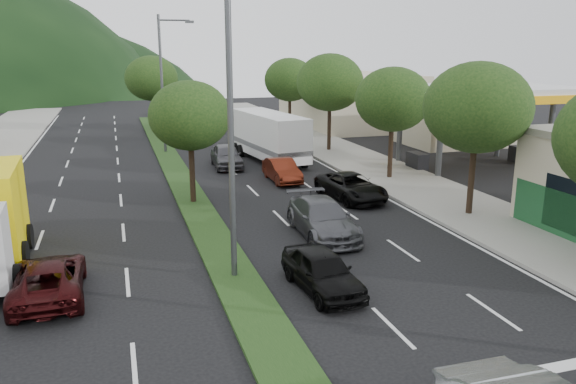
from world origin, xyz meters
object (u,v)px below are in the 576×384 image
object	(u,v)px
tree_r_c	(393,99)
car_queue_e	(226,156)
car_queue_b	(322,218)
motorhome	(269,136)
tree_r_b	(477,108)
tree_r_d	(330,83)
car_queue_c	(282,170)
car_queue_f	(264,140)
streetlight_near	(237,113)
tree_med_far	(151,78)
car_queue_d	(351,187)
car_queue_a	(322,271)
tree_r_e	(290,80)
suv_maroon	(49,279)
streetlight_mid	(164,77)
tree_med_near	(190,116)

from	to	relation	value
tree_r_c	car_queue_e	xyz separation A→B (m)	(-8.63, 6.40, -3.99)
car_queue_b	motorhome	size ratio (longest dim) A/B	0.57
tree_r_b	motorhome	xyz separation A→B (m)	(-5.37, 15.67, -3.27)
motorhome	car_queue_b	bearing A→B (deg)	-105.02
tree_r_d	car_queue_c	bearing A→B (deg)	-126.27
car_queue_c	car_queue_f	distance (m)	10.88
tree_r_d	streetlight_near	xyz separation A→B (m)	(-11.79, -22.00, 0.40)
tree_med_far	tree_r_d	bearing A→B (deg)	-49.40
car_queue_f	motorhome	distance (m)	4.65
car_queue_c	car_queue_d	bearing A→B (deg)	-65.93
car_queue_a	car_queue_c	world-z (taller)	car_queue_a
tree_r_e	suv_maroon	xyz separation A→B (m)	(-17.83, -31.80, -4.26)
streetlight_mid	suv_maroon	size ratio (longest dim) A/B	2.21
tree_r_b	tree_med_near	world-z (taller)	tree_r_b
tree_r_b	car_queue_f	xyz separation A→B (m)	(-4.55, 20.14, -4.27)
tree_r_c	car_queue_f	bearing A→B (deg)	110.54
car_queue_a	motorhome	bearing A→B (deg)	74.11
tree_med_far	car_queue_d	bearing A→B (deg)	-73.96
car_queue_f	car_queue_d	bearing A→B (deg)	-81.85
suv_maroon	car_queue_b	world-z (taller)	car_queue_b
streetlight_near	streetlight_mid	distance (m)	25.00
tree_r_b	car_queue_e	xyz separation A→B (m)	(-8.63, 14.40, -4.28)
car_queue_a	suv_maroon	bearing A→B (deg)	161.22
tree_r_c	tree_med_far	distance (m)	26.83
car_queue_c	car_queue_a	bearing A→B (deg)	-101.98
car_queue_b	suv_maroon	bearing A→B (deg)	-160.97
streetlight_mid	tree_r_d	bearing A→B (deg)	-14.27
tree_r_c	tree_med_near	xyz separation A→B (m)	(-12.00, -2.00, -0.32)
tree_r_e	streetlight_mid	world-z (taller)	streetlight_mid
car_queue_d	car_queue_e	bearing A→B (deg)	108.30
tree_r_d	tree_med_far	xyz separation A→B (m)	(-12.00, 14.00, -0.17)
tree_med_near	tree_r_c	bearing A→B (deg)	9.46
tree_med_near	motorhome	bearing A→B (deg)	55.58
tree_r_b	tree_r_e	distance (m)	28.00
car_queue_e	motorhome	distance (m)	3.64
tree_med_far	streetlight_near	xyz separation A→B (m)	(0.21, -36.00, 0.58)
streetlight_mid	suv_maroon	distance (m)	26.01
tree_r_e	tree_r_c	bearing A→B (deg)	-90.00
tree_r_b	car_queue_c	bearing A→B (deg)	123.86
streetlight_mid	car_queue_d	size ratio (longest dim) A/B	2.08
motorhome	car_queue_c	bearing A→B (deg)	-105.91
streetlight_mid	car_queue_c	bearing A→B (deg)	-64.68
streetlight_mid	car_queue_f	world-z (taller)	streetlight_mid
tree_r_e	tree_med_far	xyz separation A→B (m)	(-12.00, 4.00, 0.11)
car_queue_d	motorhome	xyz separation A→B (m)	(-1.31, 11.27, 1.10)
streetlight_near	car_queue_b	world-z (taller)	streetlight_near
car_queue_d	motorhome	size ratio (longest dim) A/B	0.54
tree_med_near	car_queue_f	xyz separation A→B (m)	(7.45, 14.14, -3.66)
streetlight_near	car_queue_d	xyz separation A→B (m)	(7.73, 8.40, -4.91)
suv_maroon	car_queue_f	xyz separation A→B (m)	(13.28, 23.94, 0.14)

